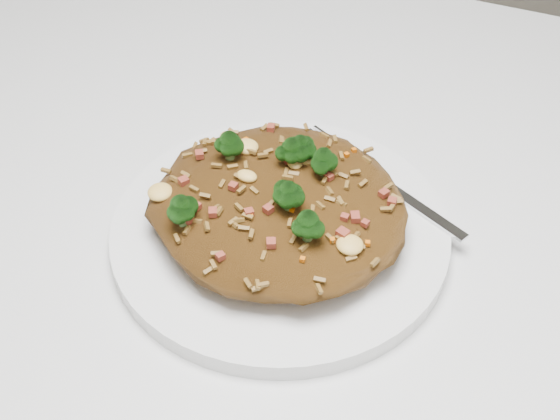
# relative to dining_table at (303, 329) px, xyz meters

# --- Properties ---
(dining_table) EXTENTS (1.20, 0.80, 0.75)m
(dining_table) POSITION_rel_dining_table_xyz_m (0.00, 0.00, 0.00)
(dining_table) COLOR silver
(dining_table) RESTS_ON ground
(plate) EXTENTS (0.24, 0.24, 0.01)m
(plate) POSITION_rel_dining_table_xyz_m (-0.02, 0.01, 0.10)
(plate) COLOR white
(plate) RESTS_ON dining_table
(fried_rice) EXTENTS (0.18, 0.17, 0.06)m
(fried_rice) POSITION_rel_dining_table_xyz_m (-0.02, 0.01, 0.13)
(fried_rice) COLOR brown
(fried_rice) RESTS_ON plate
(fork) EXTENTS (0.15, 0.08, 0.00)m
(fork) POSITION_rel_dining_table_xyz_m (0.04, 0.07, 0.11)
(fork) COLOR silver
(fork) RESTS_ON plate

